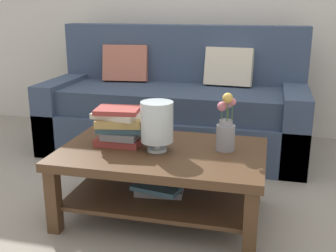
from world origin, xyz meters
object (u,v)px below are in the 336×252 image
Objects in this scene: couch at (175,108)px; book_stack_main at (120,126)px; flower_pitcher at (226,128)px; coffee_table at (162,168)px; glass_hurricane_vase at (157,123)px.

book_stack_main is (-0.06, -1.20, 0.18)m from couch.
coffee_table is at bearing -167.03° from flower_pitcher.
coffee_table is 0.29m from glass_hurricane_vase.
couch is 1.24m from coffee_table.
couch is at bearing 99.37° from coffee_table.
glass_hurricane_vase reaches higher than book_stack_main.
coffee_table is 3.64× the size of book_stack_main.
flower_pitcher reaches higher than coffee_table.
coffee_table is 0.44m from flower_pitcher.
couch is at bearing 98.26° from glass_hurricane_vase.
book_stack_main is 0.95× the size of flower_pitcher.
book_stack_main is 0.63m from flower_pitcher.
book_stack_main is 1.13× the size of glass_hurricane_vase.
book_stack_main is at bearing -174.70° from flower_pitcher.
couch reaches higher than flower_pitcher.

